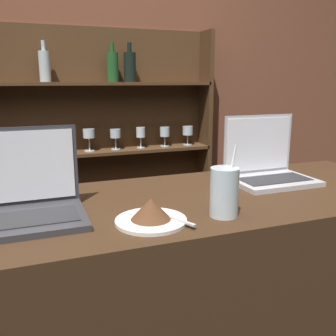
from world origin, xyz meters
TOP-DOWN VIEW (x-y plane):
  - back_wall at (0.00, 1.68)m, footprint 7.00×0.06m
  - back_shelf at (0.11, 1.60)m, footprint 1.46×0.18m
  - laptop_near at (-0.34, 0.30)m, footprint 0.29×0.25m
  - laptop_far at (0.52, 0.41)m, footprint 0.31×0.22m
  - cake_plate at (-0.04, 0.14)m, footprint 0.20×0.20m
  - water_glass at (0.18, 0.12)m, footprint 0.08×0.08m

SIDE VIEW (x-z plane):
  - back_shelf at x=0.11m, z-range 0.04..1.74m
  - cake_plate at x=-0.04m, z-range 0.99..1.06m
  - laptop_near at x=-0.34m, z-range 0.92..1.17m
  - laptop_far at x=0.52m, z-range 0.93..1.18m
  - water_glass at x=0.18m, z-range 0.96..1.17m
  - back_wall at x=0.00m, z-range 0.00..2.70m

